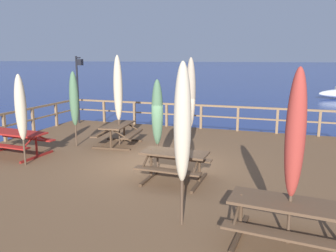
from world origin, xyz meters
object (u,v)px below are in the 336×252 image
lamp_post_hooked (79,80)px  patio_umbrella_short_mid (191,94)px  picnic_table_mid_right (175,160)px  patio_umbrella_short_back (74,99)px  patio_umbrella_tall_mid_right (157,113)px  patio_umbrella_short_front (295,135)px  patio_umbrella_tall_front (21,108)px  picnic_table_mid_left (294,214)px  patio_umbrella_tall_back_left (118,89)px  picnic_table_back_right (15,138)px  picnic_table_front_right (118,130)px  patio_umbrella_tall_back_right (182,124)px

lamp_post_hooked → patio_umbrella_short_mid: bearing=-28.8°
picnic_table_mid_right → patio_umbrella_short_mid: size_ratio=0.54×
patio_umbrella_short_back → patio_umbrella_tall_mid_right: 3.93m
patio_umbrella_short_front → patio_umbrella_short_back: size_ratio=1.12×
patio_umbrella_tall_front → patio_umbrella_short_mid: (4.34, 2.65, 0.29)m
picnic_table_mid_left → patio_umbrella_tall_back_left: 7.97m
picnic_table_mid_right → lamp_post_hooked: size_ratio=0.53×
picnic_table_back_right → patio_umbrella_tall_front: bearing=-37.2°
picnic_table_back_right → picnic_table_front_right: bearing=40.9°
picnic_table_front_right → patio_umbrella_tall_back_right: bearing=-52.4°
picnic_table_front_right → lamp_post_hooked: lamp_post_hooked is taller
patio_umbrella_tall_back_left → picnic_table_mid_left: bearing=-41.8°
picnic_table_mid_right → patio_umbrella_tall_mid_right: patio_umbrella_tall_mid_right is taller
picnic_table_mid_left → picnic_table_mid_right: bearing=140.3°
patio_umbrella_short_mid → lamp_post_hooked: size_ratio=0.98×
patio_umbrella_short_mid → patio_umbrella_short_back: 4.17m
picnic_table_front_right → patio_umbrella_tall_front: bearing=-116.7°
picnic_table_back_right → patio_umbrella_tall_back_left: patio_umbrella_tall_back_left is taller
patio_umbrella_tall_back_right → lamp_post_hooked: lamp_post_hooked is taller
picnic_table_front_right → picnic_table_back_right: bearing=-139.1°
picnic_table_front_right → patio_umbrella_short_mid: 3.19m
patio_umbrella_tall_front → lamp_post_hooked: 6.50m
patio_umbrella_short_front → lamp_post_hooked: size_ratio=0.94×
picnic_table_front_right → patio_umbrella_tall_back_right: 6.56m
patio_umbrella_tall_mid_right → patio_umbrella_short_mid: bearing=73.9°
picnic_table_mid_right → patio_umbrella_tall_front: (-4.59, -0.16, 1.15)m
picnic_table_back_right → lamp_post_hooked: lamp_post_hooked is taller
patio_umbrella_tall_front → lamp_post_hooked: size_ratio=0.84×
patio_umbrella_short_mid → patio_umbrella_tall_back_right: patio_umbrella_short_mid is taller
picnic_table_back_right → patio_umbrella_tall_back_left: size_ratio=0.68×
picnic_table_back_right → picnic_table_mid_right: bearing=-6.4°
patio_umbrella_tall_back_right → patio_umbrella_short_back: bearing=139.8°
patio_umbrella_tall_back_left → patio_umbrella_short_back: size_ratio=1.21×
patio_umbrella_tall_back_right → patio_umbrella_tall_mid_right: bearing=118.1°
picnic_table_mid_right → patio_umbrella_short_mid: patio_umbrella_short_mid is taller
patio_umbrella_short_front → patio_umbrella_tall_mid_right: 4.64m
patio_umbrella_short_back → patio_umbrella_tall_mid_right: (3.65, -1.46, -0.07)m
picnic_table_mid_right → patio_umbrella_tall_back_left: patio_umbrella_tall_back_left is taller
lamp_post_hooked → picnic_table_back_right: bearing=-79.4°
picnic_table_front_right → picnic_table_mid_right: size_ratio=1.06×
picnic_table_back_right → patio_umbrella_tall_mid_right: patio_umbrella_tall_mid_right is taller
picnic_table_mid_right → patio_umbrella_short_mid: bearing=95.8°
patio_umbrella_tall_back_left → patio_umbrella_short_mid: bearing=-8.2°
picnic_table_mid_right → patio_umbrella_tall_back_left: (-3.01, 2.88, 1.50)m
picnic_table_mid_right → lamp_post_hooked: lamp_post_hooked is taller
picnic_table_back_right → patio_umbrella_tall_front: 1.74m
picnic_table_front_right → patio_umbrella_short_front: (5.82, -5.13, 1.35)m
patio_umbrella_short_mid → lamp_post_hooked: bearing=151.2°
patio_umbrella_tall_back_left → patio_umbrella_tall_front: bearing=-117.4°
patio_umbrella_tall_back_left → lamp_post_hooked: size_ratio=1.01×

